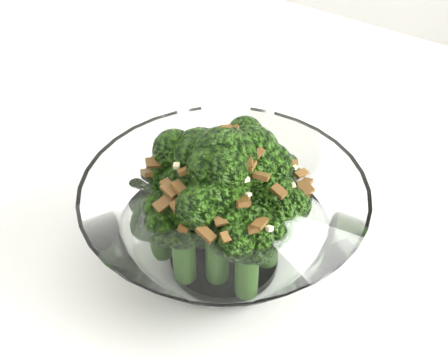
# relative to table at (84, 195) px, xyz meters

# --- Properties ---
(table) EXTENTS (1.40, 1.17, 0.75)m
(table) POSITION_rel_table_xyz_m (0.00, 0.00, 0.00)
(table) COLOR white
(table) RESTS_ON ground
(broccoli_dish) EXTENTS (0.22, 0.22, 0.14)m
(broccoli_dish) POSITION_rel_table_xyz_m (0.18, -0.13, 0.12)
(broccoli_dish) COLOR white
(broccoli_dish) RESTS_ON table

